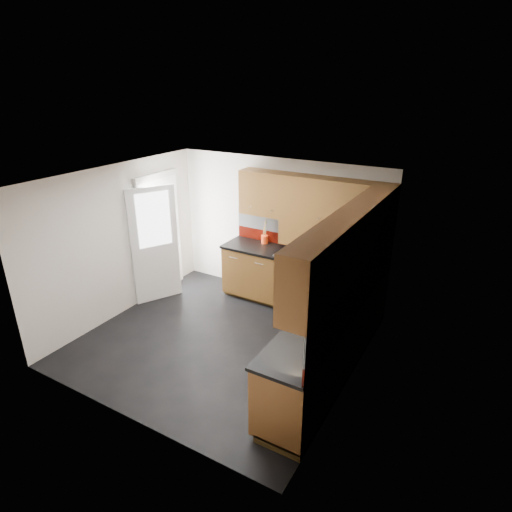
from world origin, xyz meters
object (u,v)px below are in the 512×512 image
Objects in this scene: gas_hob at (294,254)px; utensil_pot at (265,238)px; toaster at (322,253)px; food_processor at (361,271)px.

gas_hob is 1.33× the size of utensil_pot.
gas_hob is at bearing -167.72° from toaster.
utensil_pot reaches higher than gas_hob.
food_processor is at bearing -31.86° from toaster.
gas_hob is 1.92× the size of toaster.
gas_hob is at bearing -18.07° from utensil_pot.
toaster is (0.43, 0.09, 0.07)m from gas_hob.
gas_hob is 1.27m from food_processor.
utensil_pot is 1.10m from toaster.
utensil_pot is 1.32× the size of food_processor.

